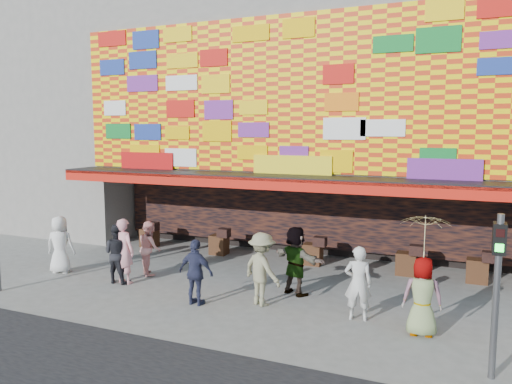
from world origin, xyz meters
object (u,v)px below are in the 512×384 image
Objects in this scene: ped_f at (296,260)px; ped_i at (150,248)px; ped_g at (422,297)px; ped_d at (262,269)px; ped_h at (358,283)px; ped_b at (124,251)px; ped_e at (196,272)px; ped_c at (117,253)px; signal_right at (497,278)px; ped_a at (60,245)px; parasol at (425,237)px.

ped_i is at bearing 23.89° from ped_f.
ped_g is (3.40, -1.52, -0.07)m from ped_f.
ped_g is (3.92, -0.38, -0.07)m from ped_d.
ped_h is (-1.46, 0.36, 0.02)m from ped_g.
ped_b is 8.33m from ped_g.
ped_e is 1.02× the size of ped_i.
ped_c is 0.93× the size of ped_f.
ped_c is 1.05× the size of ped_i.
signal_right reaches higher than ped_a.
parasol is (8.53, -0.47, 1.31)m from ped_c.
ped_i is at bearing 162.27° from signal_right.
ped_b is 1.13× the size of ped_e.
signal_right reaches higher than ped_h.
ped_c is 8.54m from ped_g.
signal_right is 10.12m from ped_c.
ped_d is 3.94m from ped_g.
ped_d is 0.98× the size of parasol.
ped_h is at bearing -173.14° from ped_b.
ped_a is at bearing -4.57° from ped_e.
ped_a is at bearing -2.90° from ped_c.
ped_c is 5.23m from ped_f.
ped_d is 1.08× the size of ped_g.
ped_f reaches higher than ped_a.
ped_a is 0.94× the size of parasol.
signal_right is 1.60× the size of ped_f.
ped_b is 1.08× the size of ped_h.
ped_a is at bearing 6.48° from ped_b.
ped_e is at bearing 49.49° from ped_d.
ped_f is at bearing 168.39° from ped_a.
ped_e is at bearing 166.10° from ped_c.
ped_e is at bearing 172.95° from ped_b.
signal_right reaches higher than ped_d.
ped_d is (4.61, -0.09, 0.07)m from ped_c.
ped_i is (-2.70, 1.82, -0.02)m from ped_e.
ped_h is 0.93× the size of parasol.
ped_h is (-2.81, 1.85, -0.98)m from signal_right.
ped_a is 1.03× the size of ped_c.
ped_b reaches higher than ped_g.
ped_b is at bearing 25.10° from ped_d.
ped_h is (6.85, -0.15, -0.07)m from ped_b.
ped_a is at bearing 176.96° from parasol.
ped_a is 0.95× the size of ped_f.
ped_f is 3.73m from ped_g.
ped_d reaches higher than ped_a.
ped_i is at bearing -178.67° from ped_a.
ped_c is at bearing -12.51° from ped_h.
ped_b is at bearing -10.79° from ped_e.
signal_right is 1.57× the size of ped_b.
ped_i is (0.37, 1.08, -0.04)m from ped_c.
ped_f is (5.13, 1.04, 0.07)m from ped_c.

